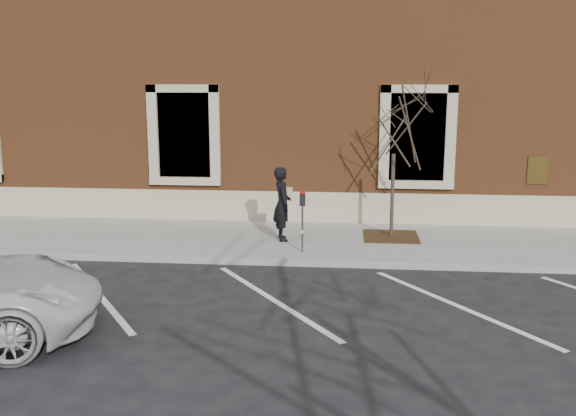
# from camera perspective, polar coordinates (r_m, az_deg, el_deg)

# --- Properties ---
(ground) EXTENTS (120.00, 120.00, 0.00)m
(ground) POSITION_cam_1_polar(r_m,az_deg,el_deg) (13.55, -0.24, -5.07)
(ground) COLOR #28282B
(ground) RESTS_ON ground
(sidewalk_near) EXTENTS (40.00, 3.50, 0.15)m
(sidewalk_near) POSITION_cam_1_polar(r_m,az_deg,el_deg) (15.21, 0.41, -2.93)
(sidewalk_near) COLOR #A7A39D
(sidewalk_near) RESTS_ON ground
(curb_near) EXTENTS (40.00, 0.12, 0.15)m
(curb_near) POSITION_cam_1_polar(r_m,az_deg,el_deg) (13.48, -0.26, -4.82)
(curb_near) COLOR #9E9E99
(curb_near) RESTS_ON ground
(parking_stripes) EXTENTS (28.00, 4.40, 0.01)m
(parking_stripes) POSITION_cam_1_polar(r_m,az_deg,el_deg) (11.47, -1.35, -8.16)
(parking_stripes) COLOR silver
(parking_stripes) RESTS_ON ground
(building_civic) EXTENTS (40.00, 8.62, 8.00)m
(building_civic) POSITION_cam_1_polar(r_m,az_deg,el_deg) (20.71, 1.92, 11.83)
(building_civic) COLOR brown
(building_civic) RESTS_ON ground
(man) EXTENTS (0.56, 0.71, 1.71)m
(man) POSITION_cam_1_polar(r_m,az_deg,el_deg) (14.82, -0.52, 0.37)
(man) COLOR black
(man) RESTS_ON sidewalk_near
(parking_meter) EXTENTS (0.12, 0.09, 1.35)m
(parking_meter) POSITION_cam_1_polar(r_m,az_deg,el_deg) (13.74, 1.29, -0.15)
(parking_meter) COLOR #595B60
(parking_meter) RESTS_ON sidewalk_near
(tree_grate) EXTENTS (1.28, 1.28, 0.03)m
(tree_grate) POSITION_cam_1_polar(r_m,az_deg,el_deg) (15.44, 9.14, -2.51)
(tree_grate) COLOR #3C2713
(tree_grate) RESTS_ON sidewalk_near
(sapling) EXTENTS (2.17, 2.17, 3.61)m
(sapling) POSITION_cam_1_polar(r_m,az_deg,el_deg) (15.05, 9.44, 6.81)
(sapling) COLOR #3E3326
(sapling) RESTS_ON sidewalk_near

